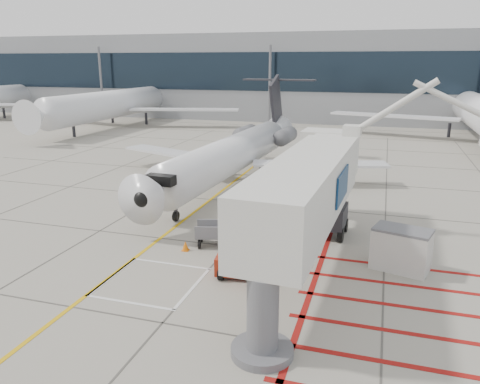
% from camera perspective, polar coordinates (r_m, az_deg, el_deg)
% --- Properties ---
extents(ground_plane, '(260.00, 260.00, 0.00)m').
position_cam_1_polar(ground_plane, '(21.87, -4.72, -10.41)').
color(ground_plane, gray).
rests_on(ground_plane, ground).
extents(regional_jet, '(26.15, 32.16, 8.08)m').
position_cam_1_polar(regional_jet, '(34.79, -2.43, 6.46)').
color(regional_jet, silver).
rests_on(regional_jet, ground_plane).
extents(jet_bridge, '(9.66, 18.89, 7.39)m').
position_cam_1_polar(jet_bridge, '(20.79, 8.05, -0.97)').
color(jet_bridge, silver).
rests_on(jet_bridge, ground_plane).
extents(pushback_tug, '(2.40, 1.68, 1.30)m').
position_cam_1_polar(pushback_tug, '(21.72, 0.13, -8.64)').
color(pushback_tug, '#9B230F').
rests_on(pushback_tug, ground_plane).
extents(baggage_cart, '(2.35, 1.82, 1.31)m').
position_cam_1_polar(baggage_cart, '(25.25, -3.01, -5.09)').
color(baggage_cart, slate).
rests_on(baggage_cart, ground_plane).
extents(ground_power_unit, '(2.88, 2.14, 2.03)m').
position_cam_1_polar(ground_power_unit, '(23.54, 19.05, -6.61)').
color(ground_power_unit, beige).
rests_on(ground_power_unit, ground_plane).
extents(cone_nose, '(0.38, 0.38, 0.52)m').
position_cam_1_polar(cone_nose, '(24.82, -6.67, -6.54)').
color(cone_nose, orange).
rests_on(cone_nose, ground_plane).
extents(cone_side, '(0.40, 0.40, 0.56)m').
position_cam_1_polar(cone_side, '(26.77, 8.33, -4.88)').
color(cone_side, '#FB530D').
rests_on(cone_side, ground_plane).
extents(terminal_building, '(180.00, 28.00, 14.00)m').
position_cam_1_polar(terminal_building, '(88.25, 19.33, 13.11)').
color(terminal_building, gray).
rests_on(terminal_building, ground_plane).
extents(terminal_glass_band, '(180.00, 0.10, 6.00)m').
position_cam_1_polar(terminal_glass_band, '(74.19, 19.69, 13.54)').
color(terminal_glass_band, black).
rests_on(terminal_glass_band, ground_plane).
extents(bg_aircraft_b, '(36.38, 40.42, 12.13)m').
position_cam_1_polar(bg_aircraft_b, '(75.15, -14.40, 12.48)').
color(bg_aircraft_b, silver).
rests_on(bg_aircraft_b, ground_plane).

